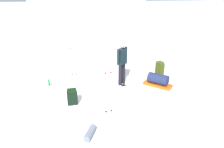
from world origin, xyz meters
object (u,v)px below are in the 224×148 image
Objects in this scene: ski_poles_planted_near at (73,60)px; sleeping_mat_rolled at (90,133)px; ski_pair_near at (123,86)px; backpack_large_dark at (72,97)px; gear_sled at (158,80)px; backpack_bright at (160,70)px; skier_standing at (122,61)px; thermos_bottle at (49,83)px; ski_poles_planted_far at (108,91)px.

sleeping_mat_rolled is (0.72, -4.05, -0.60)m from ski_poles_planted_near.
backpack_large_dark is (-1.85, -1.17, 0.25)m from ski_pair_near.
backpack_bright is at bearing 69.73° from gear_sled.
gear_sled is (1.38, -0.27, -0.73)m from skier_standing.
backpack_bright is at bearing 21.37° from ski_pair_near.
backpack_large_dark is at bearing -152.58° from backpack_bright.
backpack_bright is 1.31× the size of sleeping_mat_rolled.
ski_pair_near is 6.34× the size of thermos_bottle.
backpack_large_dark is 3.89m from backpack_bright.
ski_pair_near is 3.12m from sleeping_mat_rolled.
thermos_bottle is (-1.60, 3.13, 0.04)m from sleeping_mat_rolled.
gear_sled is at bearing -21.25° from ski_poles_planted_near.
sleeping_mat_rolled is at bearing -79.95° from ski_poles_planted_near.
skier_standing is at bearing 101.73° from ski_pair_near.
ski_poles_planted_near reaches higher than backpack_bright.
sleeping_mat_rolled is 3.52m from thermos_bottle.
ski_pair_near is 2.20m from backpack_large_dark.
ski_pair_near is 1.76m from backpack_bright.
gear_sled is at bearing -3.96° from ski_pair_near.
thermos_bottle is (-0.89, -0.92, -0.56)m from ski_poles_planted_near.
ski_poles_planted_near is at bearing 93.16° from backpack_large_dark.
backpack_bright is at bearing 27.42° from backpack_large_dark.
skier_standing is at bearing -1.99° from thermos_bottle.
ski_poles_planted_near is at bearing 100.05° from sleeping_mat_rolled.
ski_pair_near is at bearing 176.04° from gear_sled.
ski_poles_planted_far is (1.28, -3.00, 0.07)m from ski_poles_planted_near.
thermos_bottle is at bearing -133.99° from ski_poles_planted_near.
backpack_bright reaches higher than ski_pair_near.
backpack_large_dark is 1.79m from sleeping_mat_rolled.
sleeping_mat_rolled is (-1.26, -2.85, 0.08)m from ski_pair_near.
sleeping_mat_rolled is at bearing -62.87° from thermos_bottle.
thermos_bottle is at bearing 174.43° from ski_pair_near.
ski_pair_near is at bearing -31.16° from ski_poles_planted_near.
gear_sled is (-0.27, -0.72, -0.13)m from backpack_bright.
ski_poles_planted_far reaches higher than ski_poles_planted_near.
backpack_large_dark is 2.04× the size of thermos_bottle.
backpack_large_dark reaches higher than ski_pair_near.
ski_poles_planted_near reaches higher than gear_sled.
backpack_large_dark is 0.39× the size of ski_poles_planted_far.
backpack_large_dark is at bearing -54.86° from thermos_bottle.
backpack_bright is 2.78× the size of thermos_bottle.
ski_poles_planted_near is 4.76× the size of thermos_bottle.
backpack_bright is (3.46, 1.79, 0.10)m from backpack_large_dark.
gear_sled is 4.22m from thermos_bottle.
backpack_bright is at bearing 4.45° from thermos_bottle.
backpack_large_dark is 0.97× the size of sleeping_mat_rolled.
ski_pair_near is 2.07m from ski_poles_planted_far.
ski_poles_planted_near is at bearing 46.01° from thermos_bottle.
ski_poles_planted_far is (1.15, -0.64, 0.50)m from backpack_large_dark.
ski_pair_near is at bearing -158.63° from backpack_bright.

